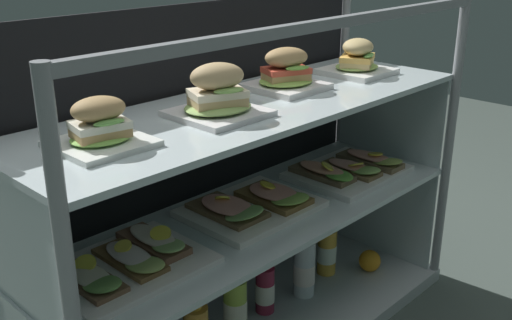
{
  "coord_description": "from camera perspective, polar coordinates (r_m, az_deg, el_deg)",
  "views": [
    {
      "loc": [
        -1.04,
        -1.0,
        1.1
      ],
      "look_at": [
        0.0,
        0.0,
        0.55
      ],
      "focal_mm": 42.41,
      "sensor_mm": 36.0,
      "label": 1
    }
  ],
  "objects": [
    {
      "name": "riser_upper_tier",
      "position": [
        1.54,
        0.0,
        -0.27
      ],
      "size": [
        1.27,
        0.38,
        0.29
      ],
      "color": "silver",
      "rests_on": "shelf_lower_glass"
    },
    {
      "name": "juice_bottle_front_second",
      "position": [
        2.01,
        6.7,
        -8.36
      ],
      "size": [
        0.06,
        0.06,
        0.22
      ],
      "color": "gold",
      "rests_on": "case_base_deck"
    },
    {
      "name": "open_sandwich_tray_right_of_center",
      "position": [
        1.6,
        -0.31,
        -4.29
      ],
      "size": [
        0.34,
        0.26,
        0.06
      ],
      "color": "white",
      "rests_on": "shelf_lower_glass"
    },
    {
      "name": "plated_roll_sandwich_near_left_corner",
      "position": [
        1.37,
        -3.63,
        6.0
      ],
      "size": [
        0.19,
        0.19,
        0.12
      ],
      "color": "white",
      "rests_on": "shelf_upper_glass"
    },
    {
      "name": "juice_bottle_front_right_end",
      "position": [
        1.88,
        4.58,
        -10.03
      ],
      "size": [
        0.07,
        0.07,
        0.24
      ],
      "color": "silver",
      "rests_on": "case_base_deck"
    },
    {
      "name": "plated_roll_sandwich_far_right",
      "position": [
        1.21,
        -14.48,
        2.95
      ],
      "size": [
        0.17,
        0.17,
        0.1
      ],
      "color": "white",
      "rests_on": "shelf_upper_glass"
    },
    {
      "name": "plated_roll_sandwich_center",
      "position": [
        1.83,
        9.53,
        9.22
      ],
      "size": [
        0.18,
        0.18,
        0.1
      ],
      "color": "white",
      "rests_on": "shelf_upper_glass"
    },
    {
      "name": "shelf_lower_glass",
      "position": [
        1.6,
        0.0,
        -5.3
      ],
      "size": [
        1.28,
        0.4,
        0.02
      ],
      "primitive_type": "cube",
      "color": "silver",
      "rests_on": "riser_lower_tier"
    },
    {
      "name": "riser_lower_tier",
      "position": [
        1.69,
        0.0,
        -10.8
      ],
      "size": [
        1.27,
        0.38,
        0.34
      ],
      "color": "silver",
      "rests_on": "case_base_deck"
    },
    {
      "name": "juice_bottle_front_middle",
      "position": [
        1.71,
        -1.98,
        -13.53
      ],
      "size": [
        0.07,
        0.07,
        0.23
      ],
      "color": "#AFCD46",
      "rests_on": "case_base_deck"
    },
    {
      "name": "shelf_upper_glass",
      "position": [
        1.5,
        0.0,
        5.12
      ],
      "size": [
        1.28,
        0.4,
        0.02
      ],
      "primitive_type": "cube",
      "color": "silver",
      "rests_on": "riser_upper_tier"
    },
    {
      "name": "orange_fruit_beside_bottles",
      "position": [
        2.06,
        10.68,
        -9.32
      ],
      "size": [
        0.07,
        0.07,
        0.07
      ],
      "primitive_type": "sphere",
      "color": "orange",
      "rests_on": "case_base_deck"
    },
    {
      "name": "plated_roll_sandwich_mid_right",
      "position": [
        1.62,
        2.86,
        8.08
      ],
      "size": [
        0.18,
        0.18,
        0.11
      ],
      "color": "white",
      "rests_on": "shelf_upper_glass"
    },
    {
      "name": "open_sandwich_tray_far_left",
      "position": [
        1.37,
        -11.82,
        -9.33
      ],
      "size": [
        0.34,
        0.26,
        0.06
      ],
      "color": "white",
      "rests_on": "shelf_lower_glass"
    },
    {
      "name": "open_sandwich_tray_near_left_corner",
      "position": [
        1.85,
        8.79,
        -0.87
      ],
      "size": [
        0.34,
        0.26,
        0.07
      ],
      "color": "white",
      "rests_on": "shelf_lower_glass"
    },
    {
      "name": "juice_bottle_back_right",
      "position": [
        1.81,
        0.85,
        -11.98
      ],
      "size": [
        0.06,
        0.06,
        0.2
      ],
      "color": "maroon",
      "rests_on": "case_base_deck"
    },
    {
      "name": "case_frame",
      "position": [
        1.65,
        -3.53,
        -0.41
      ],
      "size": [
        1.32,
        0.44,
        0.93
      ],
      "color": "gray",
      "rests_on": "ground"
    }
  ]
}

